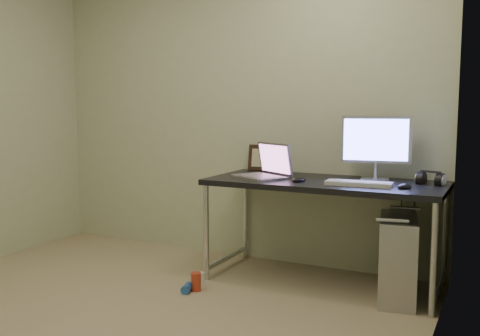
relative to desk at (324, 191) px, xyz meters
The scene contains 18 objects.
floor 1.79m from the desk, 123.43° to the right, with size 3.50×3.50×0.00m, color tan.
wall_back 1.14m from the desk, 158.32° to the left, with size 3.50×0.02×2.50m, color beige.
wall_right 1.72m from the desk, 58.94° to the right, with size 0.02×3.50×2.50m, color beige.
desk is the anchor object (origin of this frame).
tower_computer 0.68m from the desk, 10.39° to the right, with size 0.33×0.57×0.59m.
cable_a 0.64m from the desk, 32.53° to the left, with size 0.01×0.01×0.70m, color black.
cable_b 0.72m from the desk, 26.79° to the left, with size 0.01×0.01×0.72m, color black.
can_red 1.11m from the desk, 142.14° to the right, with size 0.07×0.07×0.13m, color red.
can_white 1.09m from the desk, 144.37° to the right, with size 0.06×0.06×0.12m, color white.
can_blue 1.18m from the desk, 141.00° to the right, with size 0.06×0.06×0.11m, color blue.
laptop 0.46m from the desk, behind, with size 0.47×0.45×0.26m.
monitor 0.50m from the desk, 30.99° to the left, with size 0.49×0.18×0.46m.
keyboard 0.32m from the desk, 25.16° to the right, with size 0.44×0.14×0.03m, color silver.
mouse_right 0.59m from the desk, 11.84° to the right, with size 0.07×0.12×0.04m, color black.
mouse_left 0.22m from the desk, 136.92° to the right, with size 0.08×0.12×0.04m, color black.
headphones 0.72m from the desk, 10.33° to the left, with size 0.19×0.11×0.12m.
picture_frame 0.73m from the desk, 151.48° to the left, with size 0.27×0.03×0.21m, color black.
webcam 0.55m from the desk, 148.85° to the left, with size 0.04×0.04×0.12m.
Camera 1 is at (2.07, -2.26, 1.28)m, focal length 40.00 mm.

